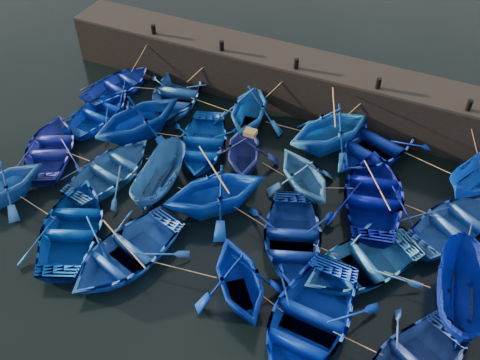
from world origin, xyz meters
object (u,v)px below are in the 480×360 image
at_px(boat_13, 51,148).
at_px(boat_8, 202,143).
at_px(boat_20, 1,183).
at_px(wooden_crate, 250,133).
at_px(boat_0, 119,85).

bearing_deg(boat_13, boat_8, 179.44).
bearing_deg(boat_20, boat_13, 113.91).
bearing_deg(boat_8, wooden_crate, -21.46).
relative_size(boat_0, boat_13, 0.93).
bearing_deg(boat_20, boat_0, 114.03).
distance_m(boat_13, wooden_crate, 9.40).
height_order(boat_20, wooden_crate, wooden_crate).
bearing_deg(boat_13, wooden_crate, 171.52).
distance_m(boat_8, boat_20, 8.86).
relative_size(boat_0, boat_8, 0.92).
height_order(boat_0, boat_8, boat_8).
height_order(boat_8, boat_13, boat_8).
xyz_separation_m(boat_0, wooden_crate, (8.87, -2.60, 1.62)).
height_order(boat_0, wooden_crate, wooden_crate).
height_order(boat_13, boat_20, boat_20).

